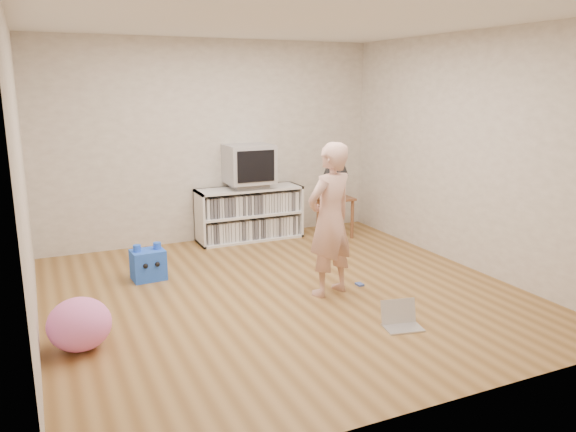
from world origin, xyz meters
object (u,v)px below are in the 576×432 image
(person, at_px, (330,220))
(side_table, at_px, (335,207))
(plush_pink, at_px, (79,324))
(laptop, at_px, (401,320))
(table_lamp, at_px, (336,168))
(dvd_deck, at_px, (249,185))
(plush_blue, at_px, (148,264))
(crt_tv, at_px, (249,164))
(media_unit, at_px, (249,213))

(person, bearing_deg, side_table, -138.38)
(side_table, height_order, plush_pink, side_table)
(plush_pink, bearing_deg, laptop, -15.30)
(person, relative_size, plush_pink, 3.07)
(table_lamp, bearing_deg, dvd_deck, 161.41)
(side_table, height_order, plush_blue, side_table)
(crt_tv, height_order, plush_blue, crt_tv)
(table_lamp, distance_m, person, 2.16)
(media_unit, relative_size, table_lamp, 2.72)
(laptop, bearing_deg, side_table, 83.48)
(side_table, bearing_deg, laptop, -108.13)
(table_lamp, bearing_deg, plush_blue, -165.67)
(side_table, bearing_deg, plush_pink, -148.82)
(media_unit, distance_m, crt_tv, 0.67)
(dvd_deck, xyz_separation_m, laptop, (0.19, -3.16, -0.68))
(dvd_deck, relative_size, laptop, 1.25)
(dvd_deck, height_order, side_table, dvd_deck)
(table_lamp, distance_m, plush_pink, 4.11)
(media_unit, bearing_deg, plush_blue, -145.59)
(dvd_deck, relative_size, plush_blue, 1.14)
(side_table, bearing_deg, person, -120.85)
(table_lamp, relative_size, person, 0.34)
(dvd_deck, height_order, plush_pink, dvd_deck)
(dvd_deck, xyz_separation_m, side_table, (1.10, -0.37, -0.32))
(plush_blue, bearing_deg, laptop, -54.23)
(plush_blue, height_order, plush_pink, plush_pink)
(media_unit, distance_m, person, 2.27)
(media_unit, xyz_separation_m, person, (-0.00, -2.23, 0.40))
(person, bearing_deg, media_unit, -107.57)
(plush_blue, bearing_deg, crt_tv, 30.21)
(plush_blue, bearing_deg, dvd_deck, 30.29)
(crt_tv, bearing_deg, dvd_deck, 90.00)
(person, distance_m, plush_pink, 2.43)
(side_table, height_order, laptop, side_table)
(side_table, relative_size, person, 0.36)
(plush_pink, bearing_deg, media_unit, 46.42)
(table_lamp, height_order, laptop, table_lamp)
(media_unit, distance_m, side_table, 1.17)
(person, relative_size, plush_blue, 3.83)
(media_unit, relative_size, person, 0.93)
(crt_tv, xyz_separation_m, plush_blue, (-1.55, -1.04, -0.85))
(person, bearing_deg, plush_pink, -11.53)
(table_lamp, bearing_deg, laptop, -108.13)
(media_unit, bearing_deg, table_lamp, -19.32)
(side_table, relative_size, laptop, 1.53)
(laptop, distance_m, plush_pink, 2.64)
(media_unit, distance_m, plush_blue, 1.89)
(crt_tv, relative_size, laptop, 1.66)
(crt_tv, height_order, person, person)
(laptop, bearing_deg, table_lamp, 83.48)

